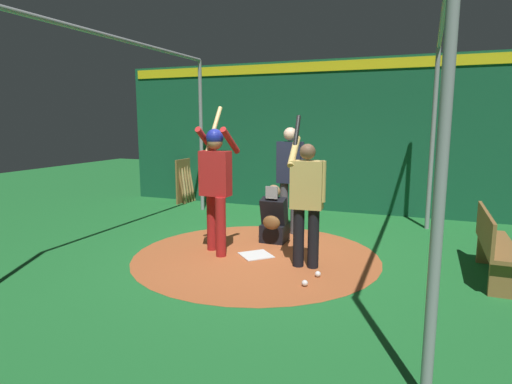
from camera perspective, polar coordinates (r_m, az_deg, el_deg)
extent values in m
plane|color=#1E6B2D|center=(6.38, 0.00, -8.45)|extent=(25.30, 25.30, 0.00)
cylinder|color=#AD562D|center=(6.38, 0.00, -8.43)|extent=(3.58, 3.58, 0.01)
cube|color=white|center=(6.37, 0.00, -8.35)|extent=(0.59, 0.59, 0.01)
cylinder|color=maroon|center=(6.26, -4.69, -4.66)|extent=(0.15, 0.15, 0.87)
cylinder|color=maroon|center=(6.59, -5.88, -3.97)|extent=(0.15, 0.15, 0.87)
cube|color=#B21E1E|center=(6.29, -5.41, 2.46)|extent=(0.22, 0.44, 0.65)
cylinder|color=#B21E1E|center=(6.25, -3.43, 6.80)|extent=(0.53, 0.09, 0.41)
cylinder|color=#B21E1E|center=(6.43, -6.65, 6.82)|extent=(0.53, 0.09, 0.41)
sphere|color=#9E704C|center=(6.25, -5.47, 6.63)|extent=(0.23, 0.23, 0.23)
sphere|color=navy|center=(6.25, -5.48, 7.19)|extent=(0.25, 0.25, 0.25)
cylinder|color=tan|center=(6.50, -5.66, 8.06)|extent=(0.54, 0.06, 0.73)
cube|color=black|center=(7.09, 2.45, -5.39)|extent=(0.40, 0.40, 0.29)
cube|color=black|center=(6.97, 2.36, -2.58)|extent=(0.31, 0.40, 0.47)
sphere|color=#9E704C|center=(6.89, 2.33, 0.05)|extent=(0.22, 0.22, 0.22)
cube|color=gray|center=(6.80, 2.05, -0.07)|extent=(0.03, 0.20, 0.20)
ellipsoid|color=brown|center=(6.72, 2.05, -4.07)|extent=(0.12, 0.28, 0.22)
cylinder|color=#4C4C51|center=(7.51, 5.16, -2.20)|extent=(0.15, 0.15, 0.89)
cylinder|color=#4C4C51|center=(7.57, 3.71, -2.10)|extent=(0.15, 0.15, 0.89)
cube|color=#1E2338|center=(7.42, 4.51, 3.92)|extent=(0.22, 0.42, 0.71)
cylinder|color=#1E2338|center=(7.36, 6.02, 4.29)|extent=(0.09, 0.09, 0.60)
cylinder|color=#1E2338|center=(7.48, 3.04, 4.41)|extent=(0.09, 0.09, 0.60)
sphere|color=beige|center=(7.39, 4.56, 7.64)|extent=(0.23, 0.23, 0.23)
cylinder|color=black|center=(5.83, 7.60, -6.14)|extent=(0.15, 0.15, 0.81)
cylinder|color=black|center=(5.86, 5.66, -6.01)|extent=(0.15, 0.15, 0.81)
cube|color=tan|center=(5.69, 6.77, 0.95)|extent=(0.25, 0.44, 0.64)
cylinder|color=tan|center=(5.65, 8.79, 1.36)|extent=(0.09, 0.09, 0.54)
cylinder|color=tan|center=(5.78, 5.05, 5.36)|extent=(0.48, 0.13, 0.41)
sphere|color=brown|center=(5.65, 6.85, 5.31)|extent=(0.21, 0.21, 0.21)
cylinder|color=black|center=(5.85, 5.23, 6.51)|extent=(0.47, 0.10, 0.74)
cube|color=#145133|center=(9.57, 8.12, 7.29)|extent=(0.20, 9.30, 3.23)
cube|color=yellow|center=(9.52, 8.17, 16.12)|extent=(0.03, 9.11, 0.20)
cylinder|color=gray|center=(9.47, -7.28, 7.24)|extent=(0.08, 0.08, 3.22)
cylinder|color=gray|center=(8.31, 22.33, 6.31)|extent=(0.08, 0.08, 3.22)
cylinder|color=gray|center=(3.01, 23.28, 1.98)|extent=(0.08, 0.08, 3.22)
cylinder|color=gray|center=(7.36, -18.10, 18.82)|extent=(5.31, 0.07, 0.07)
cylinder|color=gray|center=(5.78, 23.66, 21.23)|extent=(5.31, 0.07, 0.07)
cube|color=olive|center=(10.63, -9.17, 1.56)|extent=(0.94, 0.04, 1.05)
cylinder|color=black|center=(10.93, -7.90, 1.29)|extent=(0.06, 0.20, 0.85)
cylinder|color=tan|center=(10.83, -8.21, 1.27)|extent=(0.06, 0.14, 0.88)
cylinder|color=tan|center=(10.73, -8.52, 1.07)|extent=(0.06, 0.20, 0.83)
cylinder|color=tan|center=(10.62, -8.85, 1.11)|extent=(0.06, 0.19, 0.88)
cylinder|color=tan|center=(10.52, -9.17, 0.94)|extent=(0.06, 0.17, 0.85)
cylinder|color=tan|center=(10.42, -9.51, 0.81)|extent=(0.06, 0.16, 0.84)
cylinder|color=olive|center=(10.32, -9.86, 0.86)|extent=(0.06, 0.20, 0.89)
cube|color=olive|center=(6.16, 29.40, -6.22)|extent=(1.49, 0.36, 0.05)
cube|color=olive|center=(6.09, 28.08, -4.11)|extent=(1.49, 0.04, 0.40)
cube|color=olive|center=(6.82, 28.56, -6.69)|extent=(0.08, 0.32, 0.40)
cube|color=olive|center=(5.63, 30.07, -10.08)|extent=(0.08, 0.32, 0.40)
sphere|color=white|center=(7.44, 3.45, -5.51)|extent=(0.07, 0.07, 0.07)
sphere|color=white|center=(5.59, 8.19, -10.70)|extent=(0.07, 0.07, 0.07)
sphere|color=white|center=(5.28, 6.48, -11.89)|extent=(0.07, 0.07, 0.07)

